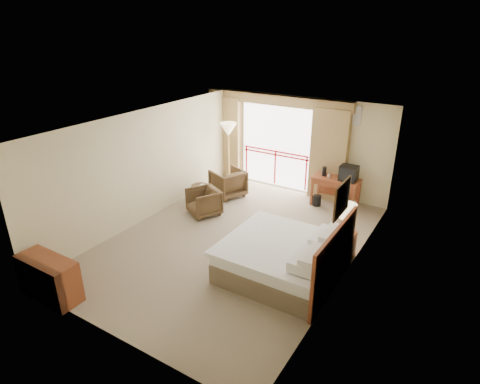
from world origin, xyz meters
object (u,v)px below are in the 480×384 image
Objects in this scene: armchair_far at (228,195)px; dresser at (49,278)px; armchair_near at (204,214)px; floor_lamp at (228,132)px; desk at (337,184)px; tv at (349,173)px; nightstand at (343,245)px; table_lamp at (348,211)px; side_table at (200,191)px; bed at (285,258)px; wastebasket at (317,200)px.

armchair_far is 5.47m from dresser.
floor_lamp is (-0.58, 2.04, 1.62)m from armchair_near.
desk is 3.40m from floor_lamp.
floor_lamp reaches higher than armchair_near.
dresser is (-3.27, -6.36, -0.59)m from tv.
desk is 2.75× the size of tv.
nightstand is at bearing 49.27° from dresser.
nightstand is at bearing -90.00° from table_lamp.
nightstand reaches higher than side_table.
desk is (-0.25, 3.62, 0.24)m from bed.
table_lamp is (0.00, 0.05, 0.76)m from nightstand.
desk is at bearing 33.15° from wastebasket.
nightstand is 3.68m from armchair_near.
tv is at bearing 2.89° from floor_lamp.
tv is at bearing 65.52° from armchair_near.
nightstand is 2.04× the size of wastebasket.
floor_lamp reaches higher than table_lamp.
floor_lamp is at bearing 157.57° from nightstand.
dresser reaches higher than armchair_near.
bed reaches higher than side_table.
floor_lamp is at bearing -124.74° from armchair_far.
armchair_far is at bearing 138.94° from bed.
armchair_near is at bearing -137.73° from tv.
armchair_far is at bearing -58.31° from floor_lamp.
nightstand is at bearing -56.66° from wastebasket.
floor_lamp is (-3.49, 3.38, 1.24)m from bed.
tv is 0.86× the size of side_table.
floor_lamp is at bearing 93.43° from side_table.
wastebasket is (-1.42, 2.10, -0.91)m from table_lamp.
wastebasket is 0.24× the size of dresser.
side_table is at bearing 172.01° from table_lamp.
table_lamp reaches higher than tv.
table_lamp is 2.21× the size of wastebasket.
table_lamp is 4.25m from side_table.
table_lamp is at bearing 94.74° from nightstand.
armchair_near is (-3.66, 0.09, -1.05)m from table_lamp.
tv is 3.60m from floor_lamp.
floor_lamp reaches higher than dresser.
bed is at bearing -90.75° from desk.
armchair_far is 0.45× the size of floor_lamp.
table_lamp reaches higher than bed.
desk is at bearing 69.28° from dresser.
nightstand reaches higher than armchair_near.
side_table is (-2.74, -1.52, 0.21)m from wastebasket.
nightstand is at bearing -72.13° from desk.
dresser is at bearing -130.12° from nightstand.
side_table is (-0.49, 0.50, 0.35)m from armchair_near.
floor_lamp reaches higher than side_table.
table_lamp is 0.33× the size of floor_lamp.
dresser is at bearing -119.62° from desk.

